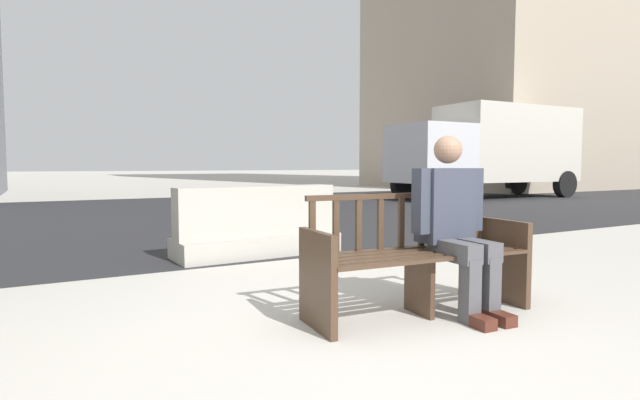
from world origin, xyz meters
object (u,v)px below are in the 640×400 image
object	(u,v)px
street_bench	(417,260)
seated_person	(454,219)
delivery_truck	(490,148)
jersey_barrier_centre	(257,227)

from	to	relation	value
street_bench	seated_person	distance (m)	0.41
seated_person	delivery_truck	distance (m)	13.94
seated_person	jersey_barrier_centre	distance (m)	2.95
seated_person	delivery_truck	xyz separation A→B (m)	(10.46, 9.16, 1.00)
delivery_truck	street_bench	bearing A→B (deg)	-139.78
seated_person	jersey_barrier_centre	bearing A→B (deg)	97.90
street_bench	jersey_barrier_centre	bearing A→B (deg)	92.54
street_bench	seated_person	size ratio (longest dim) A/B	1.31
jersey_barrier_centre	delivery_truck	size ratio (longest dim) A/B	0.30
street_bench	delivery_truck	distance (m)	14.12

